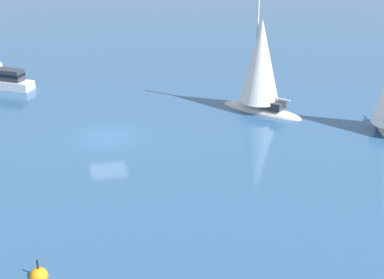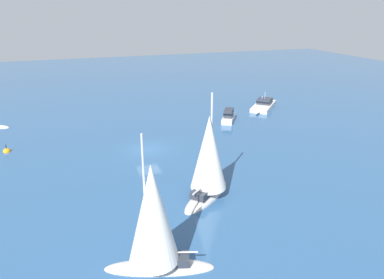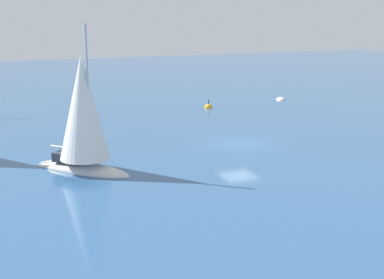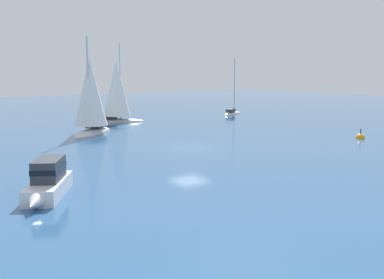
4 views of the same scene
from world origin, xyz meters
TOP-DOWN VIEW (x-y plane):
  - ground_plane at (0.00, 0.00)m, footprint 160.00×160.00m
  - yacht at (3.92, 19.35)m, footprint 6.90×3.82m
  - sloop at (-2.45, 11.94)m, footprint 6.23×5.71m
  - motor_cruiser at (-21.06, -11.24)m, footprint 7.00×7.47m
  - tender at (16.50, -14.17)m, footprint 2.33×2.04m
  - motor_cruiser_1 at (-13.09, -6.95)m, footprint 3.71×5.00m
  - channel_buoy at (14.83, -4.53)m, footprint 0.80×0.80m

SIDE VIEW (x-z plane):
  - ground_plane at x=0.00m, z-range 0.00..0.00m
  - tender at x=16.50m, z-range -0.23..0.23m
  - channel_buoy at x=14.83m, z-range -0.61..0.61m
  - motor_cruiser at x=-21.06m, z-range -0.68..1.72m
  - motor_cruiser_1 at x=-13.09m, z-range -0.15..1.55m
  - sloop at x=-2.45m, z-range -1.48..7.81m
  - yacht at x=3.92m, z-range -1.30..7.89m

